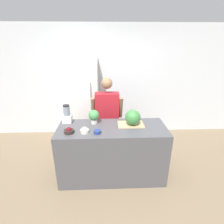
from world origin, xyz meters
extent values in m
plane|color=#7F6B51|center=(0.00, 0.00, 0.00)|extent=(14.00, 14.00, 0.00)
cube|color=silver|center=(0.00, 2.02, 1.30)|extent=(8.00, 0.06, 2.60)
cube|color=#4C4C51|center=(0.00, 0.35, 0.46)|extent=(1.74, 0.69, 0.93)
cube|color=white|center=(-0.59, 1.62, 0.94)|extent=(0.68, 0.70, 1.88)
cylinder|color=gray|center=(-0.39, 1.26, 1.13)|extent=(0.02, 0.02, 0.66)
cube|color=#333338|center=(-0.07, 1.03, 0.38)|extent=(0.34, 0.18, 0.76)
cube|color=#B21E28|center=(-0.07, 1.03, 1.04)|extent=(0.46, 0.22, 0.54)
sphere|color=#936B4C|center=(-0.07, 1.03, 1.49)|extent=(0.21, 0.21, 0.21)
cylinder|color=#936B4C|center=(-0.33, 0.99, 1.03)|extent=(0.07, 0.22, 0.46)
cylinder|color=#936B4C|center=(0.19, 0.99, 1.03)|extent=(0.07, 0.22, 0.46)
cube|color=tan|center=(0.31, 0.43, 0.94)|extent=(0.42, 0.27, 0.01)
sphere|color=#3D7F3D|center=(0.34, 0.41, 1.07)|extent=(0.25, 0.25, 0.25)
cylinder|color=#2D231E|center=(-0.65, 0.19, 0.95)|extent=(0.15, 0.15, 0.05)
sphere|color=maroon|center=(-0.65, 0.19, 0.98)|extent=(0.08, 0.08, 0.08)
cylinder|color=beige|center=(-0.42, 0.19, 0.95)|extent=(0.12, 0.12, 0.05)
sphere|color=white|center=(-0.42, 0.19, 0.98)|extent=(0.08, 0.08, 0.08)
cylinder|color=navy|center=(-0.23, 0.15, 0.95)|extent=(0.10, 0.10, 0.05)
cube|color=silver|center=(-0.75, 0.58, 0.99)|extent=(0.15, 0.15, 0.12)
cylinder|color=gray|center=(-0.75, 0.58, 1.13)|extent=(0.11, 0.11, 0.16)
cylinder|color=black|center=(-0.75, 0.58, 1.22)|extent=(0.10, 0.10, 0.02)
cylinder|color=beige|center=(-0.29, 0.51, 0.96)|extent=(0.11, 0.11, 0.07)
sphere|color=#478E4C|center=(-0.29, 0.51, 1.08)|extent=(0.18, 0.18, 0.18)
camera|label=1|loc=(-0.10, -2.15, 2.18)|focal=28.00mm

